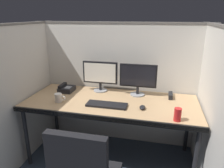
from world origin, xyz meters
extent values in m
cube|color=beige|center=(0.00, 0.74, 0.78)|extent=(2.20, 0.05, 1.55)
cube|color=#605B56|center=(0.00, 0.74, 1.56)|extent=(2.21, 0.06, 0.02)
cube|color=beige|center=(-0.99, 0.20, 0.78)|extent=(0.05, 1.40, 1.55)
cube|color=#605B56|center=(-0.99, 0.20, 1.56)|extent=(0.06, 1.41, 0.02)
cube|color=beige|center=(0.99, 0.20, 0.78)|extent=(0.05, 1.40, 1.55)
cube|color=#605B56|center=(0.99, 0.20, 1.56)|extent=(0.06, 1.41, 0.02)
cube|color=tan|center=(0.00, 0.30, 0.72)|extent=(1.90, 0.80, 0.04)
cube|color=black|center=(0.00, -0.09, 0.72)|extent=(1.90, 0.02, 0.05)
cylinder|color=black|center=(-0.89, -0.04, 0.35)|extent=(0.04, 0.04, 0.70)
cylinder|color=black|center=(0.89, -0.04, 0.35)|extent=(0.04, 0.04, 0.70)
cylinder|color=black|center=(-0.89, 0.64, 0.35)|extent=(0.04, 0.04, 0.70)
cylinder|color=black|center=(0.89, 0.64, 0.35)|extent=(0.04, 0.04, 0.70)
cube|color=black|center=(0.04, -0.79, 0.73)|extent=(0.40, 0.06, 0.48)
cylinder|color=gray|center=(-0.20, 0.58, 0.75)|extent=(0.17, 0.17, 0.01)
cylinder|color=black|center=(-0.20, 0.58, 0.80)|extent=(0.03, 0.03, 0.09)
cube|color=black|center=(-0.20, 0.58, 0.98)|extent=(0.43, 0.03, 0.27)
cube|color=silver|center=(-0.20, 0.56, 0.98)|extent=(0.39, 0.01, 0.23)
cylinder|color=gray|center=(0.27, 0.55, 0.75)|extent=(0.17, 0.17, 0.01)
cylinder|color=black|center=(0.27, 0.55, 0.80)|extent=(0.03, 0.03, 0.09)
cube|color=black|center=(0.27, 0.55, 0.98)|extent=(0.43, 0.03, 0.27)
cube|color=black|center=(0.27, 0.53, 0.98)|extent=(0.39, 0.01, 0.23)
cube|color=black|center=(-0.01, 0.16, 0.75)|extent=(0.43, 0.15, 0.02)
ellipsoid|color=black|center=(0.36, 0.16, 0.76)|extent=(0.06, 0.10, 0.03)
cylinder|color=#59595B|center=(0.36, 0.18, 0.77)|extent=(0.01, 0.01, 0.01)
cube|color=black|center=(0.65, 0.54, 0.77)|extent=(0.04, 0.15, 0.06)
cylinder|color=red|center=(0.69, -0.01, 0.80)|extent=(0.07, 0.07, 0.12)
cylinder|color=silver|center=(-0.55, 0.14, 0.79)|extent=(0.08, 0.08, 0.09)
torus|color=silver|center=(-0.50, 0.14, 0.79)|extent=(0.06, 0.01, 0.06)
cube|color=black|center=(-0.61, 0.47, 0.77)|extent=(0.17, 0.19, 0.06)
cube|color=black|center=(-0.66, 0.47, 0.81)|extent=(0.04, 0.17, 0.03)
cube|color=gray|center=(-0.58, 0.46, 0.80)|extent=(0.07, 0.09, 0.00)
camera|label=1|loc=(0.50, -1.80, 1.65)|focal=33.57mm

